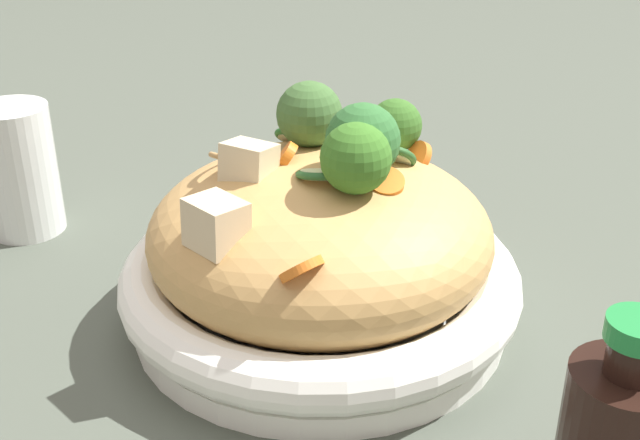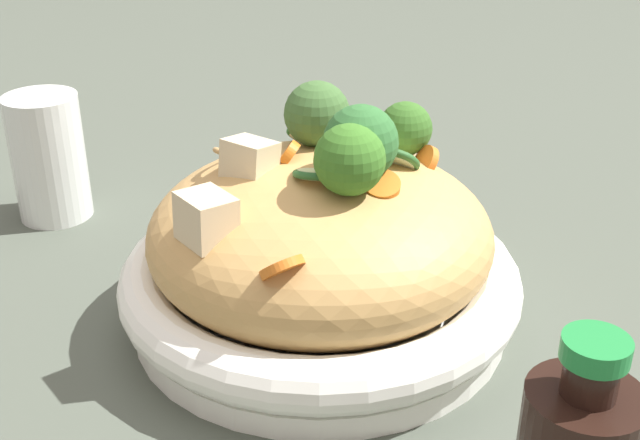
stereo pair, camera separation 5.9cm
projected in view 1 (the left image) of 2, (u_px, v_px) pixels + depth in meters
ground_plane at (320, 317)px, 0.63m from camera, size 3.00×3.00×0.00m
serving_bowl at (320, 285)px, 0.62m from camera, size 0.30×0.30×0.05m
noodle_heap at (320, 233)px, 0.60m from camera, size 0.25×0.25×0.12m
broccoli_florets at (351, 136)px, 0.57m from camera, size 0.14×0.15×0.07m
carrot_coins at (349, 192)px, 0.55m from camera, size 0.13×0.19×0.05m
zucchini_slices at (339, 158)px, 0.59m from camera, size 0.14×0.12×0.04m
chicken_chunks at (271, 182)px, 0.56m from camera, size 0.08×0.21×0.05m
drinking_glass at (19, 170)px, 0.73m from camera, size 0.07×0.07×0.12m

